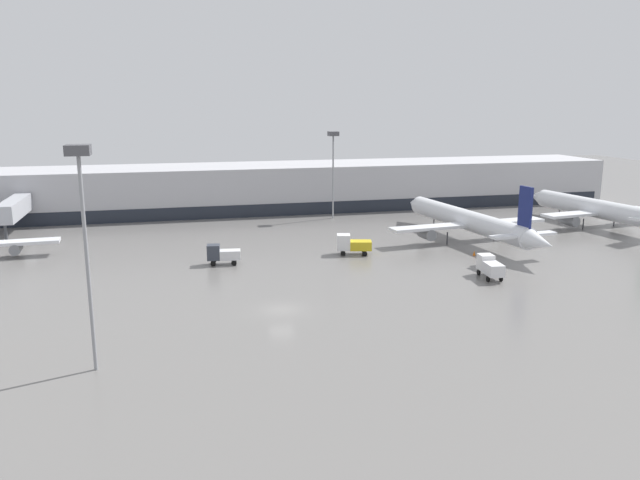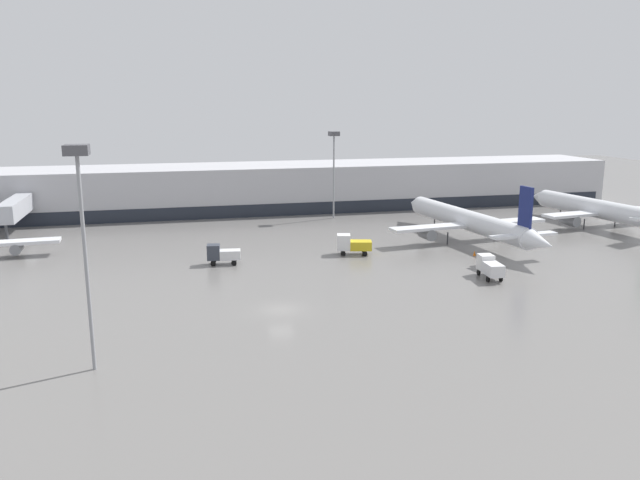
{
  "view_description": "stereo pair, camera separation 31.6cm",
  "coord_description": "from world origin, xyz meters",
  "px_view_note": "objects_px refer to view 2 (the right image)",
  "views": [
    {
      "loc": [
        -10.95,
        -61.13,
        21.22
      ],
      "look_at": [
        8.73,
        18.57,
        3.0
      ],
      "focal_mm": 35.0,
      "sensor_mm": 36.0,
      "label": 1
    },
    {
      "loc": [
        -10.65,
        -61.2,
        21.22
      ],
      "look_at": [
        8.73,
        18.57,
        3.0
      ],
      "focal_mm": 35.0,
      "sensor_mm": 36.0,
      "label": 2
    }
  ],
  "objects_px": {
    "apron_light_mast_0": "(80,195)",
    "apron_light_mast_2": "(334,149)",
    "service_truck_2": "(490,266)",
    "service_truck_3": "(222,254)",
    "parked_jet_2": "(599,209)",
    "parked_jet_0": "(470,221)",
    "service_truck_1": "(352,244)",
    "traffic_cone_1": "(474,253)"
  },
  "relations": [
    {
      "from": "service_truck_2",
      "to": "parked_jet_0",
      "type": "bearing_deg",
      "value": -13.85
    },
    {
      "from": "parked_jet_0",
      "to": "traffic_cone_1",
      "type": "distance_m",
      "value": 9.73
    },
    {
      "from": "service_truck_1",
      "to": "apron_light_mast_0",
      "type": "bearing_deg",
      "value": 60.66
    },
    {
      "from": "service_truck_1",
      "to": "service_truck_3",
      "type": "xyz_separation_m",
      "value": [
        -18.44,
        -1.22,
        -0.07
      ]
    },
    {
      "from": "service_truck_2",
      "to": "service_truck_3",
      "type": "distance_m",
      "value": 34.55
    },
    {
      "from": "service_truck_3",
      "to": "apron_light_mast_0",
      "type": "xyz_separation_m",
      "value": [
        -13.01,
        -31.29,
        12.84
      ]
    },
    {
      "from": "service_truck_1",
      "to": "service_truck_2",
      "type": "xyz_separation_m",
      "value": [
        12.94,
        -15.69,
        -0.04
      ]
    },
    {
      "from": "parked_jet_0",
      "to": "parked_jet_2",
      "type": "bearing_deg",
      "value": -85.93
    },
    {
      "from": "parked_jet_2",
      "to": "apron_light_mast_2",
      "type": "relative_size",
      "value": 2.11
    },
    {
      "from": "parked_jet_2",
      "to": "apron_light_mast_0",
      "type": "distance_m",
      "value": 89.14
    },
    {
      "from": "service_truck_1",
      "to": "service_truck_2",
      "type": "relative_size",
      "value": 1.06
    },
    {
      "from": "parked_jet_0",
      "to": "service_truck_3",
      "type": "relative_size",
      "value": 8.38
    },
    {
      "from": "service_truck_2",
      "to": "service_truck_3",
      "type": "bearing_deg",
      "value": 71.37
    },
    {
      "from": "service_truck_2",
      "to": "parked_jet_2",
      "type": "bearing_deg",
      "value": -48.03
    },
    {
      "from": "service_truck_3",
      "to": "apron_light_mast_0",
      "type": "relative_size",
      "value": 0.25
    },
    {
      "from": "parked_jet_0",
      "to": "service_truck_1",
      "type": "distance_m",
      "value": 20.51
    },
    {
      "from": "parked_jet_2",
      "to": "traffic_cone_1",
      "type": "distance_m",
      "value": 33.17
    },
    {
      "from": "service_truck_1",
      "to": "apron_light_mast_2",
      "type": "xyz_separation_m",
      "value": [
        4.69,
        27.98,
        11.3
      ]
    },
    {
      "from": "apron_light_mast_2",
      "to": "traffic_cone_1",
      "type": "bearing_deg",
      "value": -69.97
    },
    {
      "from": "service_truck_1",
      "to": "traffic_cone_1",
      "type": "relative_size",
      "value": 7.85
    },
    {
      "from": "parked_jet_2",
      "to": "traffic_cone_1",
      "type": "relative_size",
      "value": 50.55
    },
    {
      "from": "apron_light_mast_0",
      "to": "apron_light_mast_2",
      "type": "xyz_separation_m",
      "value": [
        36.14,
        60.49,
        -1.48
      ]
    },
    {
      "from": "apron_light_mast_2",
      "to": "service_truck_2",
      "type": "bearing_deg",
      "value": -79.3
    },
    {
      "from": "parked_jet_2",
      "to": "service_truck_1",
      "type": "bearing_deg",
      "value": 92.69
    },
    {
      "from": "apron_light_mast_2",
      "to": "service_truck_1",
      "type": "bearing_deg",
      "value": -99.51
    },
    {
      "from": "service_truck_1",
      "to": "traffic_cone_1",
      "type": "bearing_deg",
      "value": 178.83
    },
    {
      "from": "parked_jet_2",
      "to": "service_truck_3",
      "type": "height_order",
      "value": "parked_jet_2"
    },
    {
      "from": "parked_jet_0",
      "to": "parked_jet_2",
      "type": "relative_size",
      "value": 1.13
    },
    {
      "from": "traffic_cone_1",
      "to": "apron_light_mast_0",
      "type": "bearing_deg",
      "value": -149.97
    },
    {
      "from": "apron_light_mast_0",
      "to": "apron_light_mast_2",
      "type": "distance_m",
      "value": 70.47
    },
    {
      "from": "traffic_cone_1",
      "to": "apron_light_mast_2",
      "type": "height_order",
      "value": "apron_light_mast_2"
    },
    {
      "from": "parked_jet_0",
      "to": "apron_light_mast_0",
      "type": "xyz_separation_m",
      "value": [
        -51.51,
        -36.41,
        11.08
      ]
    },
    {
      "from": "service_truck_3",
      "to": "apron_light_mast_0",
      "type": "distance_m",
      "value": 36.23
    },
    {
      "from": "parked_jet_2",
      "to": "service_truck_2",
      "type": "xyz_separation_m",
      "value": [
        -33.85,
        -24.45,
        -1.69
      ]
    },
    {
      "from": "traffic_cone_1",
      "to": "apron_light_mast_2",
      "type": "distance_m",
      "value": 36.98
    },
    {
      "from": "traffic_cone_1",
      "to": "service_truck_2",
      "type": "bearing_deg",
      "value": -108.5
    },
    {
      "from": "parked_jet_2",
      "to": "parked_jet_0",
      "type": "bearing_deg",
      "value": 92.38
    },
    {
      "from": "service_truck_1",
      "to": "apron_light_mast_0",
      "type": "distance_m",
      "value": 47.0
    },
    {
      "from": "service_truck_1",
      "to": "apron_light_mast_0",
      "type": "height_order",
      "value": "apron_light_mast_0"
    },
    {
      "from": "parked_jet_2",
      "to": "apron_light_mast_0",
      "type": "relative_size",
      "value": 1.86
    },
    {
      "from": "service_truck_2",
      "to": "service_truck_3",
      "type": "xyz_separation_m",
      "value": [
        -31.38,
        14.47,
        -0.03
      ]
    },
    {
      "from": "service_truck_2",
      "to": "apron_light_mast_0",
      "type": "distance_m",
      "value": 49.16
    }
  ]
}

